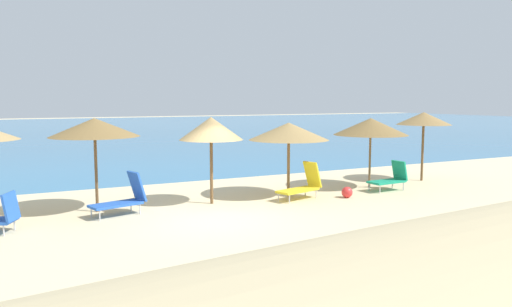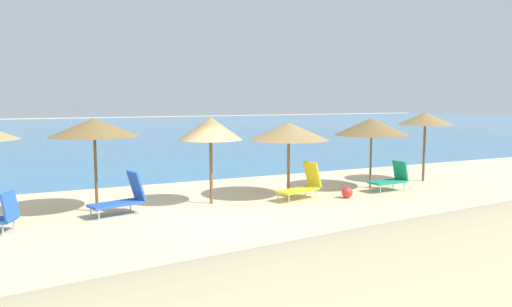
{
  "view_description": "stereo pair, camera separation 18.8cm",
  "coord_description": "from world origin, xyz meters",
  "px_view_note": "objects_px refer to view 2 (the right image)",
  "views": [
    {
      "loc": [
        -4.83,
        -12.24,
        3.2
      ],
      "look_at": [
        2.4,
        2.18,
        1.42
      ],
      "focal_mm": 34.55,
      "sensor_mm": 36.0,
      "label": 1
    },
    {
      "loc": [
        -4.66,
        -12.33,
        3.2
      ],
      "look_at": [
        2.4,
        2.18,
        1.42
      ],
      "focal_mm": 34.55,
      "sensor_mm": 36.0,
      "label": 2
    }
  ],
  "objects_px": {
    "beach_umbrella_6": "(425,119)",
    "lounge_chair_3": "(391,179)",
    "lounge_chair_1": "(303,185)",
    "beach_umbrella_3": "(211,129)",
    "beach_umbrella_5": "(372,127)",
    "beach_umbrella_4": "(289,131)",
    "lounge_chair_0": "(123,198)",
    "beach_ball": "(347,192)",
    "beach_umbrella_2": "(94,127)"
  },
  "relations": [
    {
      "from": "beach_umbrella_4",
      "to": "beach_ball",
      "type": "bearing_deg",
      "value": -34.69
    },
    {
      "from": "beach_umbrella_2",
      "to": "beach_umbrella_5",
      "type": "distance_m",
      "value": 9.51
    },
    {
      "from": "beach_umbrella_3",
      "to": "beach_ball",
      "type": "distance_m",
      "value": 4.92
    },
    {
      "from": "lounge_chair_1",
      "to": "lounge_chair_3",
      "type": "relative_size",
      "value": 1.2
    },
    {
      "from": "beach_umbrella_5",
      "to": "beach_umbrella_6",
      "type": "xyz_separation_m",
      "value": [
        2.86,
        0.29,
        0.22
      ]
    },
    {
      "from": "beach_umbrella_5",
      "to": "beach_ball",
      "type": "bearing_deg",
      "value": -148.14
    },
    {
      "from": "beach_umbrella_3",
      "to": "lounge_chair_3",
      "type": "relative_size",
      "value": 1.87
    },
    {
      "from": "beach_umbrella_6",
      "to": "lounge_chair_0",
      "type": "xyz_separation_m",
      "value": [
        -11.77,
        -0.59,
        -1.98
      ]
    },
    {
      "from": "beach_umbrella_5",
      "to": "lounge_chair_1",
      "type": "distance_m",
      "value": 3.77
    },
    {
      "from": "beach_umbrella_2",
      "to": "lounge_chair_1",
      "type": "relative_size",
      "value": 1.57
    },
    {
      "from": "beach_umbrella_6",
      "to": "beach_ball",
      "type": "xyz_separation_m",
      "value": [
        -4.74,
        -1.46,
        -2.26
      ]
    },
    {
      "from": "beach_umbrella_2",
      "to": "beach_umbrella_6",
      "type": "bearing_deg",
      "value": -0.5
    },
    {
      "from": "beach_umbrella_3",
      "to": "beach_umbrella_5",
      "type": "bearing_deg",
      "value": 0.34
    },
    {
      "from": "beach_umbrella_6",
      "to": "lounge_chair_3",
      "type": "height_order",
      "value": "beach_umbrella_6"
    },
    {
      "from": "beach_umbrella_6",
      "to": "lounge_chair_0",
      "type": "distance_m",
      "value": 11.95
    },
    {
      "from": "beach_umbrella_2",
      "to": "beach_ball",
      "type": "xyz_separation_m",
      "value": [
        7.62,
        -1.57,
        -2.23
      ]
    },
    {
      "from": "beach_umbrella_2",
      "to": "beach_umbrella_3",
      "type": "bearing_deg",
      "value": -7.45
    },
    {
      "from": "beach_umbrella_5",
      "to": "lounge_chair_1",
      "type": "relative_size",
      "value": 1.56
    },
    {
      "from": "beach_umbrella_4",
      "to": "beach_umbrella_3",
      "type": "bearing_deg",
      "value": 179.16
    },
    {
      "from": "beach_ball",
      "to": "beach_umbrella_2",
      "type": "bearing_deg",
      "value": 168.36
    },
    {
      "from": "beach_umbrella_2",
      "to": "beach_umbrella_5",
      "type": "height_order",
      "value": "beach_umbrella_2"
    },
    {
      "from": "beach_umbrella_6",
      "to": "lounge_chair_3",
      "type": "distance_m",
      "value": 3.44
    },
    {
      "from": "beach_umbrella_4",
      "to": "lounge_chair_0",
      "type": "xyz_separation_m",
      "value": [
        -5.45,
        -0.23,
        -1.69
      ]
    },
    {
      "from": "beach_umbrella_2",
      "to": "lounge_chair_0",
      "type": "bearing_deg",
      "value": -49.69
    },
    {
      "from": "beach_umbrella_3",
      "to": "lounge_chair_3",
      "type": "distance_m",
      "value": 6.77
    },
    {
      "from": "beach_umbrella_4",
      "to": "lounge_chair_0",
      "type": "height_order",
      "value": "beach_umbrella_4"
    },
    {
      "from": "beach_ball",
      "to": "beach_umbrella_5",
      "type": "bearing_deg",
      "value": 31.86
    },
    {
      "from": "lounge_chair_0",
      "to": "lounge_chair_1",
      "type": "xyz_separation_m",
      "value": [
        5.64,
        -0.35,
        -0.02
      ]
    },
    {
      "from": "beach_umbrella_6",
      "to": "lounge_chair_3",
      "type": "relative_size",
      "value": 1.89
    },
    {
      "from": "beach_umbrella_4",
      "to": "beach_umbrella_6",
      "type": "relative_size",
      "value": 0.98
    },
    {
      "from": "lounge_chair_0",
      "to": "beach_umbrella_3",
      "type": "bearing_deg",
      "value": -99.62
    },
    {
      "from": "beach_umbrella_3",
      "to": "lounge_chair_3",
      "type": "height_order",
      "value": "beach_umbrella_3"
    },
    {
      "from": "beach_umbrella_4",
      "to": "beach_umbrella_5",
      "type": "distance_m",
      "value": 3.47
    },
    {
      "from": "beach_umbrella_3",
      "to": "beach_umbrella_4",
      "type": "xyz_separation_m",
      "value": [
        2.71,
        -0.04,
        -0.16
      ]
    },
    {
      "from": "beach_umbrella_4",
      "to": "lounge_chair_3",
      "type": "bearing_deg",
      "value": -10.75
    },
    {
      "from": "beach_ball",
      "to": "lounge_chair_1",
      "type": "bearing_deg",
      "value": 159.55
    },
    {
      "from": "beach_umbrella_5",
      "to": "lounge_chair_0",
      "type": "relative_size",
      "value": 1.66
    },
    {
      "from": "beach_umbrella_6",
      "to": "beach_umbrella_4",
      "type": "bearing_deg",
      "value": -176.68
    },
    {
      "from": "beach_ball",
      "to": "beach_umbrella_4",
      "type": "bearing_deg",
      "value": 145.31
    },
    {
      "from": "beach_umbrella_6",
      "to": "lounge_chair_1",
      "type": "relative_size",
      "value": 1.58
    },
    {
      "from": "lounge_chair_3",
      "to": "beach_umbrella_6",
      "type": "bearing_deg",
      "value": -70.89
    },
    {
      "from": "beach_umbrella_3",
      "to": "beach_ball",
      "type": "relative_size",
      "value": 7.41
    },
    {
      "from": "beach_umbrella_6",
      "to": "beach_ball",
      "type": "bearing_deg",
      "value": -162.88
    },
    {
      "from": "lounge_chair_3",
      "to": "lounge_chair_0",
      "type": "bearing_deg",
      "value": 83.3
    },
    {
      "from": "lounge_chair_0",
      "to": "beach_ball",
      "type": "distance_m",
      "value": 7.09
    },
    {
      "from": "beach_umbrella_2",
      "to": "beach_umbrella_3",
      "type": "xyz_separation_m",
      "value": [
        3.33,
        -0.44,
        -0.1
      ]
    },
    {
      "from": "beach_umbrella_2",
      "to": "lounge_chair_3",
      "type": "xyz_separation_m",
      "value": [
        9.79,
        -1.19,
        -1.98
      ]
    },
    {
      "from": "beach_umbrella_4",
      "to": "lounge_chair_1",
      "type": "bearing_deg",
      "value": -71.2
    },
    {
      "from": "lounge_chair_3",
      "to": "lounge_chair_1",
      "type": "bearing_deg",
      "value": 84.17
    },
    {
      "from": "lounge_chair_1",
      "to": "beach_umbrella_4",
      "type": "bearing_deg",
      "value": 3.05
    }
  ]
}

